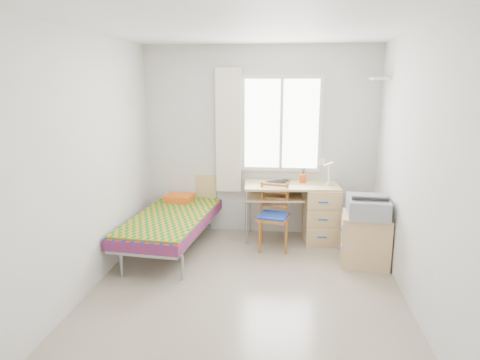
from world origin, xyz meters
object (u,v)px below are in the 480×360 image
object	(u,v)px
chair	(274,212)
cabinet	(365,239)
bed	(172,219)
printer	(368,206)
desk	(316,211)

from	to	relation	value
chair	cabinet	bearing A→B (deg)	-6.60
bed	printer	bearing A→B (deg)	-0.27
bed	chair	size ratio (longest dim) A/B	2.26
desk	cabinet	bearing A→B (deg)	-56.81
bed	desk	distance (m)	1.91
desk	printer	bearing A→B (deg)	-57.89
chair	printer	world-z (taller)	chair
printer	cabinet	bearing A→B (deg)	88.37
printer	chair	bearing A→B (deg)	162.25
bed	printer	size ratio (longest dim) A/B	3.53
bed	printer	distance (m)	2.42
desk	chair	size ratio (longest dim) A/B	1.50
bed	chair	distance (m)	1.31
chair	desk	bearing A→B (deg)	42.67
chair	cabinet	world-z (taller)	chair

